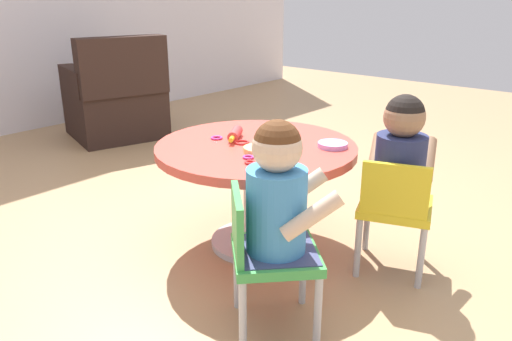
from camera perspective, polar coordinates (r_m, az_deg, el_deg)
ground_plane at (r=2.52m, az=-0.00°, el=-8.27°), size 10.00×10.00×0.00m
craft_table at (r=2.36m, az=-0.00°, el=0.28°), size 0.93×0.93×0.51m
child_chair_left at (r=1.81m, az=1.14°, el=-9.32°), size 0.42×0.42×0.54m
seated_child_left at (r=1.71m, az=2.51°, el=-2.61°), size 0.44×0.43×0.51m
child_chair_right at (r=2.24m, az=15.43°, el=-4.12°), size 0.39×0.39×0.54m
seated_child_right at (r=2.20m, az=16.06°, el=1.70°), size 0.42×0.37×0.51m
armchair_dark at (r=4.41m, az=-15.52°, el=7.59°), size 0.87×0.89×0.85m
rolling_pin at (r=2.41m, az=-2.37°, el=4.19°), size 0.21×0.14×0.05m
craft_scissors at (r=2.33m, az=3.01°, el=3.09°), size 0.14×0.12×0.01m
playdough_blob_0 at (r=2.21m, az=0.39°, el=2.42°), size 0.14×0.14×0.02m
playdough_blob_1 at (r=2.30m, az=8.67°, el=2.89°), size 0.13×0.13×0.02m
cookie_cutter_0 at (r=2.42m, az=-4.47°, el=3.71°), size 0.06×0.06×0.01m
cookie_cutter_1 at (r=2.06m, az=-0.69°, el=0.93°), size 0.05×0.05×0.01m
cookie_cutter_2 at (r=2.34m, az=-1.60°, el=3.21°), size 0.07×0.07×0.01m
cookie_cutter_3 at (r=2.13m, az=-0.88°, el=1.53°), size 0.05×0.05×0.01m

